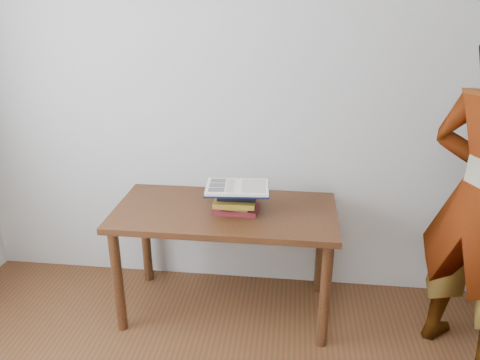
# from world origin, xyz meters

# --- Properties ---
(room_shell) EXTENTS (3.54, 3.54, 2.62)m
(room_shell) POSITION_xyz_m (-0.08, 0.01, 1.63)
(room_shell) COLOR #B4B0AA
(room_shell) RESTS_ON ground
(desk) EXTENTS (1.29, 0.65, 0.69)m
(desk) POSITION_xyz_m (-0.04, 1.38, 0.59)
(desk) COLOR #4C2D13
(desk) RESTS_ON ground
(book_stack) EXTENTS (0.26, 0.21, 0.15)m
(book_stack) POSITION_xyz_m (0.02, 1.36, 0.77)
(book_stack) COLOR maroon
(book_stack) RESTS_ON desk
(open_book) EXTENTS (0.37, 0.27, 0.03)m
(open_book) POSITION_xyz_m (0.04, 1.33, 0.85)
(open_book) COLOR black
(open_book) RESTS_ON book_stack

